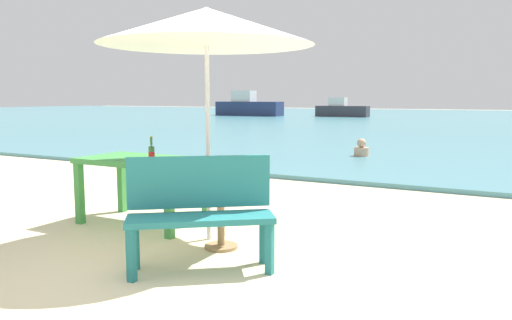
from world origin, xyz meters
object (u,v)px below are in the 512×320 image
(beer_bottle_amber, at_px, (151,152))
(side_table_wood, at_px, (221,212))
(boat_sailboat, at_px, (248,107))
(boat_cargo_ship, at_px, (342,110))
(picnic_table_green, at_px, (142,167))
(swimmer_person, at_px, (361,149))
(bench_teal_center, at_px, (200,206))
(patio_umbrella, at_px, (207,27))

(beer_bottle_amber, height_order, side_table_wood, beer_bottle_amber)
(boat_sailboat, distance_m, boat_cargo_ship, 6.87)
(picnic_table_green, distance_m, boat_cargo_ship, 30.45)
(swimmer_person, height_order, boat_cargo_ship, boat_cargo_ship)
(picnic_table_green, relative_size, bench_teal_center, 1.19)
(boat_cargo_ship, bearing_deg, side_table_wood, -73.62)
(swimmer_person, bearing_deg, picnic_table_green, -94.17)
(picnic_table_green, xyz_separation_m, swimmer_person, (0.51, 6.98, -0.41))
(side_table_wood, bearing_deg, bench_teal_center, -74.23)
(patio_umbrella, height_order, side_table_wood, patio_umbrella)
(swimmer_person, bearing_deg, bench_teal_center, -83.25)
(patio_umbrella, xyz_separation_m, boat_cargo_ship, (-8.52, 29.69, -1.56))
(beer_bottle_amber, height_order, swimmer_person, beer_bottle_amber)
(picnic_table_green, relative_size, side_table_wood, 2.59)
(patio_umbrella, xyz_separation_m, side_table_wood, (0.27, -0.20, -1.76))
(beer_bottle_amber, height_order, bench_teal_center, beer_bottle_amber)
(beer_bottle_amber, xyz_separation_m, bench_teal_center, (1.18, -0.81, -0.31))
(picnic_table_green, xyz_separation_m, bench_teal_center, (1.45, -0.95, -0.11))
(side_table_wood, xyz_separation_m, swimmer_person, (-0.78, 7.35, -0.11))
(boat_sailboat, bearing_deg, picnic_table_green, -63.14)
(picnic_table_green, relative_size, beer_bottle_amber, 5.28)
(picnic_table_green, relative_size, swimmer_person, 3.41)
(picnic_table_green, distance_m, patio_umbrella, 1.79)
(picnic_table_green, xyz_separation_m, side_table_wood, (1.28, -0.37, -0.30))
(side_table_wood, distance_m, bench_teal_center, 0.63)
(boat_cargo_ship, bearing_deg, beer_bottle_amber, -75.33)
(patio_umbrella, height_order, boat_sailboat, patio_umbrella)
(boat_cargo_ship, bearing_deg, swimmer_person, -70.43)
(patio_umbrella, distance_m, bench_teal_center, 1.81)
(patio_umbrella, distance_m, swimmer_person, 7.42)
(picnic_table_green, distance_m, beer_bottle_amber, 0.36)
(beer_bottle_amber, bearing_deg, boat_sailboat, 117.17)
(picnic_table_green, distance_m, bench_teal_center, 1.74)
(picnic_table_green, relative_size, patio_umbrella, 0.61)
(beer_bottle_amber, relative_size, patio_umbrella, 0.12)
(side_table_wood, bearing_deg, beer_bottle_amber, 167.42)
(patio_umbrella, distance_m, boat_sailboat, 32.11)
(bench_teal_center, relative_size, boat_sailboat, 0.23)
(boat_sailboat, bearing_deg, patio_umbrella, -61.67)
(beer_bottle_amber, distance_m, bench_teal_center, 1.47)
(patio_umbrella, xyz_separation_m, bench_teal_center, (0.43, -0.77, -1.58))
(bench_teal_center, distance_m, boat_sailboat, 32.97)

